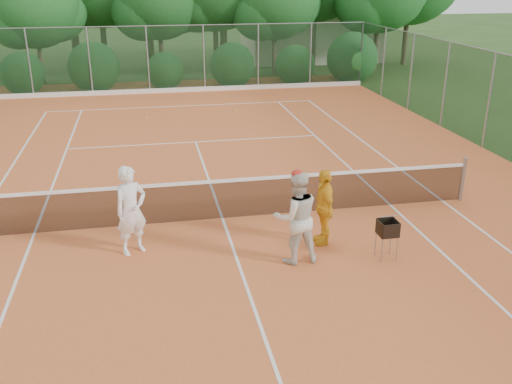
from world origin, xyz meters
TOP-DOWN VIEW (x-y plane):
  - ground at (0.00, 0.00)m, footprint 120.00×120.00m
  - clay_court at (0.00, 0.00)m, footprint 18.00×36.00m
  - club_building at (9.00, 24.00)m, footprint 8.00×5.00m
  - tennis_net at (0.00, 0.00)m, footprint 11.97×0.10m
  - player_white at (-1.98, -1.27)m, footprint 0.79×0.70m
  - player_center_grp at (1.11, -2.27)m, footprint 0.94×0.75m
  - player_yellow at (1.88, -1.59)m, footprint 0.42×0.95m
  - ball_hopper at (2.89, -2.51)m, footprint 0.35×0.35m
  - stray_ball_a at (-1.53, 9.91)m, footprint 0.07×0.07m
  - stray_ball_b at (-0.73, 9.93)m, footprint 0.07×0.07m
  - stray_ball_c at (2.01, 10.43)m, footprint 0.07×0.07m
  - court_markings at (0.00, 0.00)m, footprint 11.03×23.83m
  - fence_back at (0.00, 15.00)m, footprint 18.07×0.07m

SIDE VIEW (x-z plane):
  - ground at x=0.00m, z-range 0.00..0.00m
  - clay_court at x=0.00m, z-range 0.00..0.02m
  - court_markings at x=0.00m, z-range 0.02..0.03m
  - stray_ball_a at x=-1.53m, z-range 0.02..0.09m
  - stray_ball_b at x=-0.73m, z-range 0.02..0.09m
  - stray_ball_c at x=2.01m, z-range 0.02..0.09m
  - tennis_net at x=0.00m, z-range -0.02..1.08m
  - ball_hopper at x=2.89m, z-range 0.25..1.06m
  - player_yellow at x=1.88m, z-range 0.02..1.63m
  - player_white at x=-1.98m, z-range 0.02..1.83m
  - player_center_grp at x=1.11m, z-range 0.01..1.89m
  - club_building at x=9.00m, z-range 0.00..3.00m
  - fence_back at x=0.00m, z-range 0.02..3.02m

